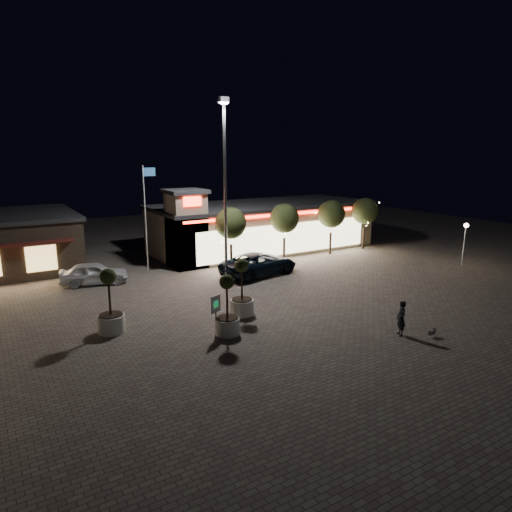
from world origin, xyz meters
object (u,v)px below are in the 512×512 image
pedestrian (401,318)px  white_sedan (94,273)px  valet_sign (216,307)px  pickup_truck (259,264)px  planter_mid (227,316)px  planter_left (111,313)px

pedestrian → white_sedan: bearing=-123.1°
pedestrian → valet_sign: (-7.77, 4.90, 0.53)m
pickup_truck → planter_mid: 11.37m
pedestrian → planter_mid: 8.62m
white_sedan → planter_mid: size_ratio=1.47×
white_sedan → valet_sign: size_ratio=2.23×
white_sedan → valet_sign: (3.22, -12.29, 0.65)m
pedestrian → planter_left: size_ratio=0.53×
planter_mid → valet_sign: planter_mid is taller
valet_sign → pedestrian: bearing=-32.2°
white_sedan → valet_sign: bearing=-151.5°
planter_left → planter_mid: 5.88m
pickup_truck → valet_sign: 11.49m
pickup_truck → pedestrian: bearing=169.8°
pedestrian → valet_sign: bearing=-97.9°
white_sedan → pedestrian: bearing=-133.6°
pedestrian → planter_mid: (-7.28, 4.62, 0.06)m
white_sedan → planter_left: planter_left is taller
pickup_truck → planter_left: 13.36m
pickup_truck → pedestrian: size_ratio=3.42×
white_sedan → pedestrian: (10.99, -17.19, 0.12)m
white_sedan → planter_left: (-1.19, -9.32, 0.26)m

